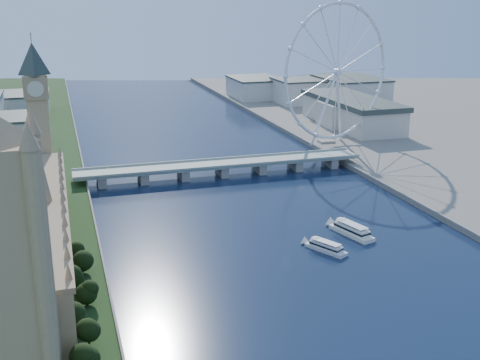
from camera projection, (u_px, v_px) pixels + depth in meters
name	position (u px, v px, depth m)	size (l,w,h in m)	color
tree_row	(88.00, 356.00, 210.41)	(8.85, 200.85, 20.51)	black
victoria_tower	(4.00, 255.00, 181.04)	(28.16, 28.16, 112.00)	tan
parliament_range	(43.00, 230.00, 298.68)	(24.00, 200.00, 70.00)	tan
big_ben	(37.00, 101.00, 383.76)	(20.02, 20.02, 110.00)	tan
westminster_bridge	(222.00, 167.00, 457.01)	(220.00, 22.00, 9.50)	gray
london_eye	(337.00, 73.00, 523.54)	(113.60, 39.12, 124.30)	silver
county_hall	(350.00, 128.00, 627.00)	(54.00, 144.00, 35.00)	beige
city_skyline	(195.00, 99.00, 703.22)	(505.00, 280.00, 32.00)	beige
tour_boat_near	(326.00, 251.00, 320.08)	(6.88, 27.05, 5.95)	silver
tour_boat_far	(351.00, 235.00, 342.02)	(8.42, 32.77, 7.27)	silver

